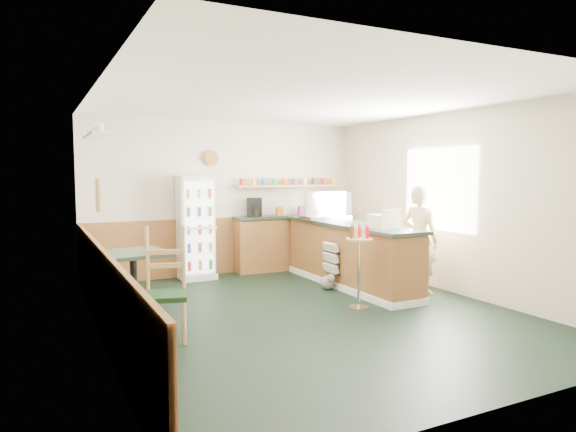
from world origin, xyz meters
TOP-DOWN VIEW (x-y plane):
  - ground at (0.00, 0.00)m, footprint 6.00×6.00m
  - room_envelope at (-0.23, 0.73)m, footprint 5.04×6.02m
  - service_counter at (1.35, 1.07)m, footprint 0.68×3.01m
  - back_counter at (1.19, 2.80)m, footprint 2.24×0.42m
  - drinks_fridge at (-0.65, 2.74)m, footprint 0.58×0.52m
  - display_case at (1.35, 1.82)m, footprint 0.80×0.42m
  - cash_register at (1.35, 0.21)m, footprint 0.34×0.35m
  - shopkeeper at (2.05, 0.24)m, footprint 0.52×0.62m
  - condiment_stand at (0.72, -0.10)m, footprint 0.35×0.35m
  - newspaper_rack at (0.99, 1.06)m, footprint 0.09×0.40m
  - cafe_table at (-2.05, 0.63)m, footprint 0.88×0.88m
  - cafe_chair at (-1.88, -0.16)m, footprint 0.56×0.56m
  - dog_doorstop at (0.92, 1.01)m, footprint 0.21×0.28m

SIDE VIEW (x-z plane):
  - ground at x=0.00m, z-range 0.00..0.00m
  - dog_doorstop at x=0.92m, z-range -0.01..0.25m
  - service_counter at x=1.35m, z-range -0.04..0.97m
  - newspaper_rack at x=0.99m, z-range 0.23..0.71m
  - back_counter at x=1.19m, z-range -0.29..1.40m
  - cafe_table at x=-2.05m, z-range 0.17..1.03m
  - cafe_chair at x=-1.88m, z-range 0.03..1.25m
  - condiment_stand at x=0.72m, z-range 0.17..1.26m
  - shopkeeper at x=2.05m, z-range 0.00..1.61m
  - drinks_fridge at x=-0.65m, z-range 0.00..1.75m
  - cash_register at x=1.35m, z-range 1.01..1.20m
  - display_case at x=1.35m, z-range 1.01..1.46m
  - room_envelope at x=-0.23m, z-range 0.16..2.88m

